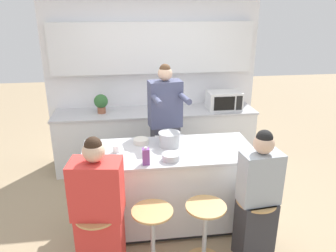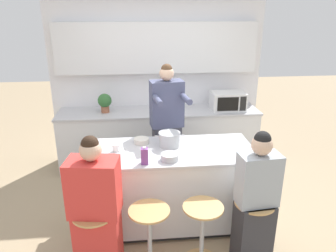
# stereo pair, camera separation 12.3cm
# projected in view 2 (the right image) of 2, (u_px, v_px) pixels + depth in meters

# --- Properties ---
(ground_plane) EXTENTS (16.00, 16.00, 0.00)m
(ground_plane) POSITION_uv_depth(u_px,v_px,m) (169.00, 221.00, 3.92)
(ground_plane) COLOR tan
(wall_back) EXTENTS (3.29, 0.22, 2.70)m
(wall_back) POSITION_uv_depth(u_px,v_px,m) (157.00, 66.00, 5.06)
(wall_back) COLOR white
(wall_back) RESTS_ON ground_plane
(back_counter) EXTENTS (3.06, 0.63, 0.91)m
(back_counter) POSITION_uv_depth(u_px,v_px,m) (159.00, 138.00, 5.15)
(back_counter) COLOR silver
(back_counter) RESTS_ON ground_plane
(kitchen_island) EXTENTS (1.90, 0.82, 0.93)m
(kitchen_island) POSITION_uv_depth(u_px,v_px,m) (169.00, 186.00, 3.75)
(kitchen_island) COLOR black
(kitchen_island) RESTS_ON ground_plane
(bar_stool_leftmost) EXTENTS (0.39, 0.39, 0.66)m
(bar_stool_leftmost) POSITION_uv_depth(u_px,v_px,m) (96.00, 239.00, 3.05)
(bar_stool_leftmost) COLOR tan
(bar_stool_leftmost) RESTS_ON ground_plane
(bar_stool_center_left) EXTENTS (0.39, 0.39, 0.66)m
(bar_stool_center_left) POSITION_uv_depth(u_px,v_px,m) (150.00, 236.00, 3.10)
(bar_stool_center_left) COLOR tan
(bar_stool_center_left) RESTS_ON ground_plane
(bar_stool_center_right) EXTENTS (0.39, 0.39, 0.66)m
(bar_stool_center_right) POSITION_uv_depth(u_px,v_px,m) (202.00, 232.00, 3.15)
(bar_stool_center_right) COLOR tan
(bar_stool_center_right) RESTS_ON ground_plane
(bar_stool_rightmost) EXTENTS (0.39, 0.39, 0.66)m
(bar_stool_rightmost) POSITION_uv_depth(u_px,v_px,m) (252.00, 227.00, 3.22)
(bar_stool_rightmost) COLOR tan
(bar_stool_rightmost) RESTS_ON ground_plane
(person_cooking) EXTENTS (0.47, 0.59, 1.77)m
(person_cooking) POSITION_uv_depth(u_px,v_px,m) (167.00, 134.00, 4.19)
(person_cooking) COLOR #383842
(person_cooking) RESTS_ON ground_plane
(person_wrapped_blanket) EXTENTS (0.48, 0.35, 1.41)m
(person_wrapped_blanket) POSITION_uv_depth(u_px,v_px,m) (96.00, 212.00, 2.97)
(person_wrapped_blanket) COLOR red
(person_wrapped_blanket) RESTS_ON ground_plane
(person_seated_near) EXTENTS (0.40, 0.29, 1.39)m
(person_seated_near) POSITION_uv_depth(u_px,v_px,m) (255.00, 205.00, 3.11)
(person_seated_near) COLOR #333338
(person_seated_near) RESTS_ON ground_plane
(cooking_pot) EXTENTS (0.33, 0.25, 0.16)m
(cooking_pot) POSITION_uv_depth(u_px,v_px,m) (169.00, 139.00, 3.67)
(cooking_pot) COLOR #B7BABC
(cooking_pot) RESTS_ON kitchen_island
(fruit_bowl) EXTENTS (0.17, 0.17, 0.06)m
(fruit_bowl) POSITION_uv_depth(u_px,v_px,m) (141.00, 141.00, 3.76)
(fruit_bowl) COLOR silver
(fruit_bowl) RESTS_ON kitchen_island
(mixing_bowl_steel) EXTENTS (0.18, 0.18, 0.07)m
(mixing_bowl_steel) POSITION_uv_depth(u_px,v_px,m) (170.00, 157.00, 3.35)
(mixing_bowl_steel) COLOR #B7BABC
(mixing_bowl_steel) RESTS_ON kitchen_island
(coffee_cup_near) EXTENTS (0.10, 0.07, 0.08)m
(coffee_cup_near) POSITION_uv_depth(u_px,v_px,m) (116.00, 148.00, 3.55)
(coffee_cup_near) COLOR white
(coffee_cup_near) RESTS_ON kitchen_island
(banana_bunch) EXTENTS (0.14, 0.10, 0.05)m
(banana_bunch) POSITION_uv_depth(u_px,v_px,m) (249.00, 155.00, 3.43)
(banana_bunch) COLOR yellow
(banana_bunch) RESTS_ON kitchen_island
(juice_carton) EXTENTS (0.07, 0.07, 0.18)m
(juice_carton) POSITION_uv_depth(u_px,v_px,m) (144.00, 156.00, 3.25)
(juice_carton) COLOR #7A428E
(juice_carton) RESTS_ON kitchen_island
(microwave) EXTENTS (0.51, 0.35, 0.27)m
(microwave) POSITION_uv_depth(u_px,v_px,m) (228.00, 101.00, 5.01)
(microwave) COLOR white
(microwave) RESTS_ON back_counter
(potted_plant) EXTENTS (0.20, 0.20, 0.29)m
(potted_plant) POSITION_uv_depth(u_px,v_px,m) (105.00, 102.00, 4.87)
(potted_plant) COLOR #93563D
(potted_plant) RESTS_ON back_counter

